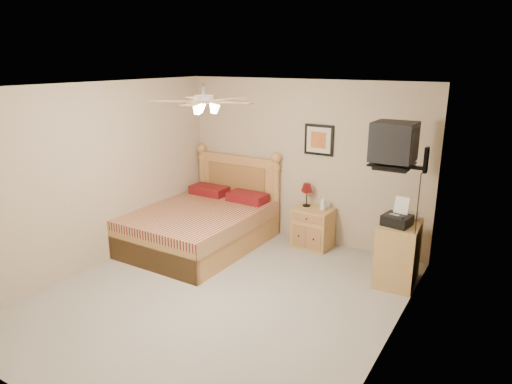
% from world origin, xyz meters
% --- Properties ---
extents(floor, '(4.50, 4.50, 0.00)m').
position_xyz_m(floor, '(0.00, 0.00, 0.00)').
color(floor, gray).
rests_on(floor, ground).
extents(ceiling, '(4.00, 4.50, 0.04)m').
position_xyz_m(ceiling, '(0.00, 0.00, 2.50)').
color(ceiling, white).
rests_on(ceiling, ground).
extents(wall_back, '(4.00, 0.04, 2.50)m').
position_xyz_m(wall_back, '(0.00, 2.25, 1.25)').
color(wall_back, tan).
rests_on(wall_back, ground).
extents(wall_front, '(4.00, 0.04, 2.50)m').
position_xyz_m(wall_front, '(0.00, -2.25, 1.25)').
color(wall_front, tan).
rests_on(wall_front, ground).
extents(wall_left, '(0.04, 4.50, 2.50)m').
position_xyz_m(wall_left, '(-2.00, 0.00, 1.25)').
color(wall_left, tan).
rests_on(wall_left, ground).
extents(wall_right, '(0.04, 4.50, 2.50)m').
position_xyz_m(wall_right, '(2.00, 0.00, 1.25)').
color(wall_right, tan).
rests_on(wall_right, ground).
extents(bed, '(1.65, 2.14, 1.37)m').
position_xyz_m(bed, '(-1.18, 1.12, 0.69)').
color(bed, tan).
rests_on(bed, ground).
extents(nightstand, '(0.58, 0.44, 0.61)m').
position_xyz_m(nightstand, '(0.32, 2.00, 0.30)').
color(nightstand, '#9D6C3E').
rests_on(nightstand, ground).
extents(table_lamp, '(0.20, 0.20, 0.36)m').
position_xyz_m(table_lamp, '(0.17, 2.08, 0.79)').
color(table_lamp, '#610E10').
rests_on(table_lamp, nightstand).
extents(lotion_bottle, '(0.10, 0.10, 0.22)m').
position_xyz_m(lotion_bottle, '(0.47, 2.02, 0.72)').
color(lotion_bottle, silver).
rests_on(lotion_bottle, nightstand).
extents(framed_picture, '(0.46, 0.04, 0.46)m').
position_xyz_m(framed_picture, '(0.27, 2.23, 1.62)').
color(framed_picture, black).
rests_on(framed_picture, wall_back).
extents(dresser, '(0.52, 0.72, 0.81)m').
position_xyz_m(dresser, '(1.73, 1.49, 0.41)').
color(dresser, '#9D7440').
rests_on(dresser, ground).
extents(fax_machine, '(0.36, 0.38, 0.34)m').
position_xyz_m(fax_machine, '(1.71, 1.39, 0.98)').
color(fax_machine, black).
rests_on(fax_machine, dresser).
extents(magazine_lower, '(0.22, 0.26, 0.02)m').
position_xyz_m(magazine_lower, '(1.68, 1.71, 0.82)').
color(magazine_lower, '#C1B49B').
rests_on(magazine_lower, dresser).
extents(magazine_upper, '(0.26, 0.32, 0.02)m').
position_xyz_m(magazine_upper, '(1.68, 1.74, 0.84)').
color(magazine_upper, gray).
rests_on(magazine_upper, magazine_lower).
extents(wall_tv, '(0.56, 0.46, 0.58)m').
position_xyz_m(wall_tv, '(1.75, 1.34, 1.81)').
color(wall_tv, black).
rests_on(wall_tv, wall_right).
extents(ceiling_fan, '(1.14, 1.14, 0.28)m').
position_xyz_m(ceiling_fan, '(0.00, -0.20, 2.36)').
color(ceiling_fan, white).
rests_on(ceiling_fan, ceiling).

